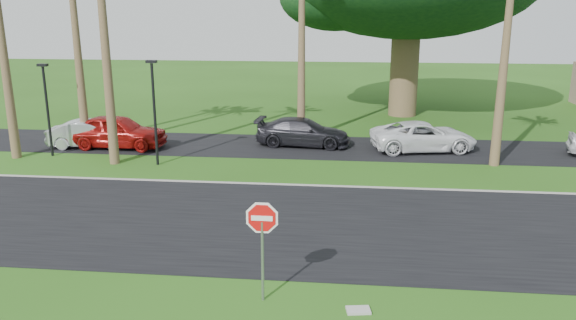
% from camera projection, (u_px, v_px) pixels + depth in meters
% --- Properties ---
extents(ground, '(120.00, 120.00, 0.00)m').
position_uv_depth(ground, '(261.00, 248.00, 16.41)').
color(ground, '#224812').
rests_on(ground, ground).
extents(road, '(120.00, 8.00, 0.02)m').
position_uv_depth(road, '(271.00, 222.00, 18.32)').
color(road, black).
rests_on(road, ground).
extents(parking_strip, '(120.00, 5.00, 0.02)m').
position_uv_depth(parking_strip, '(299.00, 147.00, 28.41)').
color(parking_strip, black).
rests_on(parking_strip, ground).
extents(curb, '(120.00, 0.12, 0.06)m').
position_uv_depth(curb, '(284.00, 185.00, 22.21)').
color(curb, gray).
rests_on(curb, ground).
extents(stop_sign_near, '(1.05, 0.07, 2.62)m').
position_uv_depth(stop_sign_near, '(262.00, 231.00, 13.01)').
color(stop_sign_near, gray).
rests_on(stop_sign_near, ground).
extents(streetlight_left, '(0.45, 0.25, 4.34)m').
position_uv_depth(streetlight_left, '(47.00, 104.00, 26.05)').
color(streetlight_left, black).
rests_on(streetlight_left, ground).
extents(streetlight_right, '(0.45, 0.25, 4.64)m').
position_uv_depth(streetlight_right, '(154.00, 106.00, 24.49)').
color(streetlight_right, black).
rests_on(streetlight_right, ground).
extents(car_silver, '(4.27, 1.99, 1.36)m').
position_uv_depth(car_silver, '(91.00, 134.00, 28.10)').
color(car_silver, '#B7B9BF').
rests_on(car_silver, ground).
extents(car_red, '(4.92, 2.08, 1.66)m').
position_uv_depth(car_red, '(117.00, 132.00, 28.00)').
color(car_red, maroon).
rests_on(car_red, ground).
extents(car_dark, '(4.91, 2.29, 1.39)m').
position_uv_depth(car_dark, '(303.00, 132.00, 28.47)').
color(car_dark, black).
rests_on(car_dark, ground).
extents(car_minivan, '(5.45, 3.28, 1.42)m').
position_uv_depth(car_minivan, '(423.00, 137.00, 27.45)').
color(car_minivan, white).
rests_on(car_minivan, ground).
extents(utility_slab, '(0.60, 0.43, 0.06)m').
position_uv_depth(utility_slab, '(358.00, 310.00, 12.95)').
color(utility_slab, '#A4A39C').
rests_on(utility_slab, ground).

